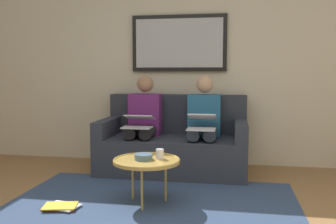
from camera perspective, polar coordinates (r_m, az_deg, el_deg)
wall_rear at (r=4.95m, az=1.82°, el=7.41°), size 6.00×0.12×2.60m
area_rug at (r=3.43m, az=-2.54°, el=-13.97°), size 2.60×1.80×0.01m
couch at (r=4.55m, az=0.91°, el=-4.94°), size 1.72×0.90×0.90m
framed_mirror at (r=4.87m, az=1.67°, el=10.38°), size 1.21×0.05×0.71m
coffee_table at (r=3.38m, az=-3.26°, el=-7.44°), size 0.60×0.60×0.41m
cup at (r=3.39m, az=-1.26°, el=-6.38°), size 0.07×0.07×0.09m
bowl at (r=3.37m, az=-3.74°, el=-6.80°), size 0.16×0.16×0.05m
person_left at (r=4.40m, az=5.42°, el=-1.45°), size 0.38×0.58×1.14m
laptop_white at (r=4.16m, az=5.17°, el=-1.56°), size 0.31×0.38×0.17m
person_right at (r=4.51m, az=-3.74°, el=-1.25°), size 0.38×0.58×1.14m
laptop_silver at (r=4.27m, az=-4.53°, el=-1.47°), size 0.33×0.33×0.14m
magazine_stack at (r=3.49m, az=-15.90°, el=-13.58°), size 0.33×0.28×0.03m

